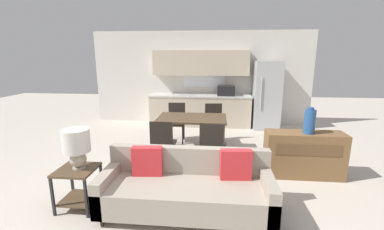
{
  "coord_description": "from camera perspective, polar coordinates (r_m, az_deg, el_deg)",
  "views": [
    {
      "loc": [
        0.47,
        -3.01,
        2.0
      ],
      "look_at": [
        0.03,
        1.5,
        0.95
      ],
      "focal_mm": 24.0,
      "sensor_mm": 36.0,
      "label": 1
    }
  ],
  "objects": [
    {
      "name": "ground_plane",
      "position": [
        3.65,
        -2.94,
        -20.24
      ],
      "size": [
        20.0,
        20.0,
        0.0
      ],
      "primitive_type": "plane",
      "color": "beige"
    },
    {
      "name": "wall_back",
      "position": [
        7.69,
        2.02,
        8.21
      ],
      "size": [
        6.4,
        0.07,
        2.7
      ],
      "color": "silver",
      "rests_on": "ground_plane"
    },
    {
      "name": "kitchen_counter",
      "position": [
        7.45,
        1.95,
        4.11
      ],
      "size": [
        2.91,
        0.65,
        2.15
      ],
      "color": "beige",
      "rests_on": "ground_plane"
    },
    {
      "name": "refrigerator",
      "position": [
        7.43,
        16.19,
        4.29
      ],
      "size": [
        0.7,
        0.77,
        1.87
      ],
      "color": "#B7BABC",
      "rests_on": "ground_plane"
    },
    {
      "name": "dining_table",
      "position": [
        5.25,
        -0.01,
        -1.25
      ],
      "size": [
        1.39,
        0.88,
        0.78
      ],
      "color": "brown",
      "rests_on": "ground_plane"
    },
    {
      "name": "couch",
      "position": [
        3.46,
        -1.15,
        -15.85
      ],
      "size": [
        2.17,
        0.8,
        0.83
      ],
      "color": "#3D2D1E",
      "rests_on": "ground_plane"
    },
    {
      "name": "side_table",
      "position": [
        3.83,
        -24.05,
        -13.31
      ],
      "size": [
        0.48,
        0.48,
        0.55
      ],
      "color": "brown",
      "rests_on": "ground_plane"
    },
    {
      "name": "table_lamp",
      "position": [
        3.65,
        -24.27,
        -6.06
      ],
      "size": [
        0.34,
        0.34,
        0.53
      ],
      "color": "#B2A893",
      "rests_on": "side_table"
    },
    {
      "name": "credenza",
      "position": [
        4.74,
        23.56,
        -8.03
      ],
      "size": [
        1.27,
        0.41,
        0.77
      ],
      "color": "brown",
      "rests_on": "ground_plane"
    },
    {
      "name": "vase",
      "position": [
        4.55,
        24.68,
        -1.29
      ],
      "size": [
        0.18,
        0.18,
        0.43
      ],
      "color": "#234C84",
      "rests_on": "credenza"
    },
    {
      "name": "dining_chair_near_left",
      "position": [
        4.62,
        -6.48,
        -5.92
      ],
      "size": [
        0.42,
        0.42,
        0.9
      ],
      "rotation": [
        0.0,
        0.0,
        3.14
      ],
      "color": "black",
      "rests_on": "ground_plane"
    },
    {
      "name": "dining_chair_near_right",
      "position": [
        4.48,
        4.53,
        -6.49
      ],
      "size": [
        0.47,
        0.47,
        0.9
      ],
      "rotation": [
        0.0,
        0.0,
        3.0
      ],
      "color": "black",
      "rests_on": "ground_plane"
    },
    {
      "name": "dining_chair_far_left",
      "position": [
        6.1,
        -3.49,
        -1.15
      ],
      "size": [
        0.44,
        0.44,
        0.9
      ],
      "rotation": [
        0.0,
        0.0,
        0.04
      ],
      "color": "black",
      "rests_on": "ground_plane"
    },
    {
      "name": "dining_chair_far_right",
      "position": [
        6.02,
        4.85,
        -1.39
      ],
      "size": [
        0.46,
        0.46,
        0.9
      ],
      "rotation": [
        0.0,
        0.0,
        0.1
      ],
      "color": "black",
      "rests_on": "ground_plane"
    }
  ]
}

